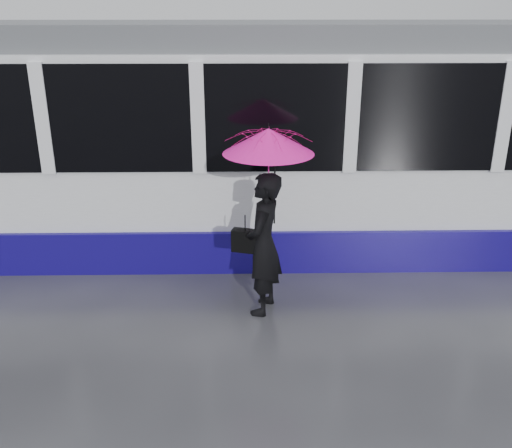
{
  "coord_description": "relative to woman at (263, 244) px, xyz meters",
  "views": [
    {
      "loc": [
        0.12,
        -6.09,
        3.62
      ],
      "look_at": [
        0.24,
        0.36,
        1.1
      ],
      "focal_mm": 40.0,
      "sensor_mm": 36.0,
      "label": 1
    }
  ],
  "objects": [
    {
      "name": "rails",
      "position": [
        -0.33,
        2.29,
        -0.88
      ],
      "size": [
        34.0,
        1.51,
        0.02
      ],
      "color": "#3F3D38",
      "rests_on": "ground"
    },
    {
      "name": "ground",
      "position": [
        -0.33,
        -0.21,
        -0.89
      ],
      "size": [
        90.0,
        90.0,
        0.0
      ],
      "primitive_type": "plane",
      "color": "#2A2A2F",
      "rests_on": "ground"
    },
    {
      "name": "handbag",
      "position": [
        -0.22,
        0.02,
        0.04
      ],
      "size": [
        0.34,
        0.22,
        0.46
      ],
      "rotation": [
        0.0,
        0.0,
        -0.28
      ],
      "color": "black",
      "rests_on": "ground"
    },
    {
      "name": "woman",
      "position": [
        0.0,
        0.0,
        0.0
      ],
      "size": [
        0.59,
        0.74,
        1.78
      ],
      "primitive_type": "imported",
      "rotation": [
        0.0,
        0.0,
        -1.85
      ],
      "color": "black",
      "rests_on": "ground"
    },
    {
      "name": "umbrella",
      "position": [
        0.05,
        0.0,
        1.06
      ],
      "size": [
        1.3,
        1.3,
        1.2
      ],
      "rotation": [
        0.0,
        0.0,
        -0.28
      ],
      "color": "#E11373",
      "rests_on": "ground"
    }
  ]
}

